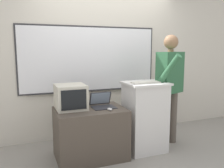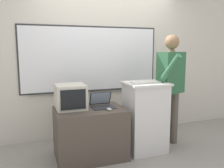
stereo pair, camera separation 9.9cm
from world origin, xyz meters
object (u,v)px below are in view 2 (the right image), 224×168
computer_mouse_by_laptop (109,109)px  side_desk (90,133)px  person_presenter (171,82)px  lectern_podium (145,117)px  crt_monitor (71,97)px  laptop (102,102)px  wireless_keyboard (146,82)px

computer_mouse_by_laptop → side_desk: bearing=141.7°
side_desk → person_presenter: 1.45m
lectern_podium → crt_monitor: size_ratio=2.46×
laptop → side_desk: bearing=-160.8°
lectern_podium → wireless_keyboard: bearing=-114.3°
lectern_podium → wireless_keyboard: 0.53m
person_presenter → wireless_keyboard: (-0.49, -0.12, 0.04)m
person_presenter → crt_monitor: (-1.53, 0.10, -0.14)m
person_presenter → laptop: person_presenter is taller
lectern_podium → computer_mouse_by_laptop: size_ratio=10.33×
lectern_podium → laptop: 0.69m
person_presenter → laptop: 1.12m
lectern_podium → laptop: size_ratio=3.22×
computer_mouse_by_laptop → crt_monitor: 0.56m
wireless_keyboard → laptop: bearing=163.0°
person_presenter → computer_mouse_by_laptop: person_presenter is taller
person_presenter → computer_mouse_by_laptop: bearing=170.6°
crt_monitor → laptop: bearing=-4.1°
lectern_podium → wireless_keyboard: (-0.03, -0.07, 0.52)m
side_desk → crt_monitor: (-0.24, 0.10, 0.52)m
wireless_keyboard → person_presenter: bearing=13.8°
person_presenter → lectern_podium: bearing=167.8°
lectern_podium → person_presenter: person_presenter is taller
side_desk → computer_mouse_by_laptop: size_ratio=9.45×
wireless_keyboard → crt_monitor: bearing=168.3°
side_desk → wireless_keyboard: bearing=-8.3°
lectern_podium → person_presenter: size_ratio=0.60×
side_desk → laptop: laptop is taller
side_desk → person_presenter: size_ratio=0.55×
side_desk → person_presenter: person_presenter is taller
crt_monitor → wireless_keyboard: bearing=-11.7°
crt_monitor → lectern_podium: bearing=-7.9°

